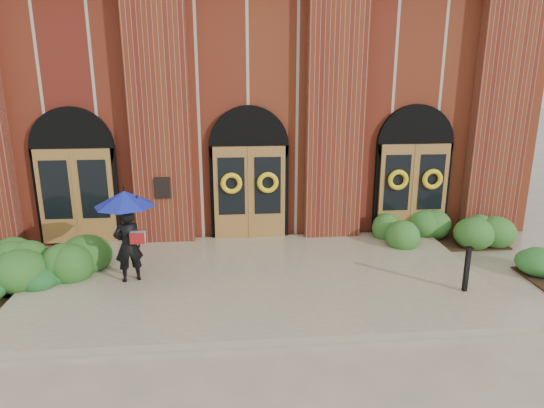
{
  "coord_description": "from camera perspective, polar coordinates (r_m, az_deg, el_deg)",
  "views": [
    {
      "loc": [
        -0.51,
        -9.83,
        4.65
      ],
      "look_at": [
        0.45,
        1.0,
        1.56
      ],
      "focal_mm": 32.0,
      "sensor_mm": 36.0,
      "label": 1
    }
  ],
  "objects": [
    {
      "name": "landing",
      "position": [
        10.99,
        -1.97,
        -8.75
      ],
      "size": [
        10.0,
        5.3,
        0.15
      ],
      "primitive_type": "cube",
      "color": "tan",
      "rests_on": "ground"
    },
    {
      "name": "man_with_umbrella",
      "position": [
        10.67,
        -16.79,
        -1.67
      ],
      "size": [
        1.63,
        1.63,
        2.02
      ],
      "rotation": [
        0.0,
        0.0,
        3.5
      ],
      "color": "black",
      "rests_on": "landing"
    },
    {
      "name": "metal_post",
      "position": [
        10.82,
        21.95,
        -7.01
      ],
      "size": [
        0.14,
        0.14,
        0.97
      ],
      "rotation": [
        0.0,
        0.0,
        0.08
      ],
      "color": "black",
      "rests_on": "landing"
    },
    {
      "name": "church_building",
      "position": [
        18.66,
        -3.57,
        12.3
      ],
      "size": [
        16.2,
        12.53,
        7.0
      ],
      "color": "#622815",
      "rests_on": "ground"
    },
    {
      "name": "ground",
      "position": [
        10.89,
        -1.92,
        -9.44
      ],
      "size": [
        90.0,
        90.0,
        0.0
      ],
      "primitive_type": "plane",
      "color": "tan",
      "rests_on": "ground"
    },
    {
      "name": "hedge_wall_left",
      "position": [
        12.22,
        -28.92,
        -6.45
      ],
      "size": [
        3.32,
        1.33,
        0.85
      ],
      "primitive_type": "ellipsoid",
      "color": "#26551C",
      "rests_on": "ground"
    },
    {
      "name": "hedge_front_left",
      "position": [
        11.7,
        -28.0,
        -8.18
      ],
      "size": [
        1.43,
        1.23,
        0.51
      ],
      "primitive_type": "ellipsoid",
      "color": "#1B4F1E",
      "rests_on": "ground"
    },
    {
      "name": "hedge_wall_right",
      "position": [
        13.98,
        19.34,
        -2.82
      ],
      "size": [
        3.02,
        1.21,
        0.78
      ],
      "primitive_type": "ellipsoid",
      "color": "#2C5E21",
      "rests_on": "ground"
    }
  ]
}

